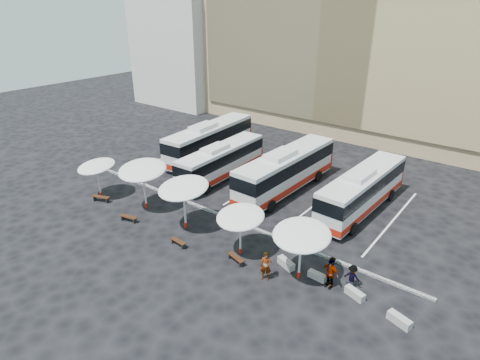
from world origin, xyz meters
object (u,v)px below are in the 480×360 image
Objects in this scene: wood_bench_1 at (129,218)px; passenger_2 at (330,273)px; sunshade_2 at (183,188)px; wood_bench_3 at (236,258)px; conc_bench_1 at (317,276)px; sunshade_3 at (240,217)px; wood_bench_2 at (178,242)px; bus_0 at (210,140)px; conc_bench_0 at (286,263)px; wood_bench_0 at (101,198)px; conc_bench_3 at (399,320)px; bus_1 at (222,160)px; bus_3 at (362,189)px; sunshade_1 at (143,170)px; passenger_0 at (266,266)px; passenger_1 at (332,269)px; sunshade_0 at (96,166)px; conc_bench_2 at (355,294)px; sunshade_4 at (302,235)px; bus_2 at (286,170)px; passenger_3 at (352,277)px.

passenger_2 is at bearing 8.76° from wood_bench_1.
passenger_2 is at bearing 1.79° from sunshade_2.
conc_bench_1 is at bearing 19.00° from wood_bench_3.
sunshade_3 is 5.03m from wood_bench_2.
bus_0 reaches higher than conc_bench_0.
wood_bench_0 is 24.43m from conc_bench_3.
bus_3 is at bearing 6.30° from bus_1.
passenger_2 is at bearing 0.47° from sunshade_1.
wood_bench_1 is at bearing -168.56° from conc_bench_0.
bus_1 is at bearing 134.03° from wood_bench_3.
sunshade_2 reaches higher than passenger_2.
bus_1 is at bearing 155.90° from conc_bench_3.
passenger_1 is at bearing 10.39° from passenger_0.
conc_bench_1 is at bearing 3.20° from sunshade_2.
sunshade_0 is 0.79× the size of sunshade_1.
wood_bench_3 is 7.59m from conc_bench_2.
bus_3 is at bearing 110.89° from passenger_2.
sunshade_2 is 3.83m from wood_bench_2.
bus_3 reaches higher than wood_bench_1.
sunshade_4 is (17.87, -11.97, 1.08)m from bus_0.
bus_2 is at bearing 41.91° from sunshade_0.
bus_2 is at bearing 142.85° from conc_bench_3.
passenger_1 reaches higher than wood_bench_0.
sunshade_1 is at bearing 177.27° from sunshade_2.
sunshade_0 is at bearing -168.74° from passenger_2.
passenger_1 reaches higher than wood_bench_1.
conc_bench_2 reaches higher than wood_bench_3.
conc_bench_3 is (10.52, 0.05, -2.55)m from sunshade_3.
passenger_2 is (16.23, 0.13, -2.39)m from sunshade_1.
bus_2 is at bearing 9.87° from bus_1.
bus_3 reaches higher than sunshade_4.
conc_bench_2 is at bearing 3.15° from sunshade_0.
conc_bench_1 is at bearing 172.62° from conc_bench_3.
sunshade_4 is 3.00× the size of conc_bench_3.
sunshade_0 is 2.30× the size of passenger_1.
bus_0 is 3.77× the size of sunshade_3.
passenger_3 is at bearing 6.75° from wood_bench_0.
bus_2 is 1.07× the size of bus_3.
bus_0 reaches higher than passenger_2.
sunshade_1 reaches higher than sunshade_3.
passenger_0 is at bearing -62.13° from bus_2.
bus_2 is at bearing -14.56° from bus_0.
bus_1 is 2.19× the size of sunshade_1.
wood_bench_0 is at bearing -176.96° from conc_bench_3.
conc_bench_2 is 5.31m from passenger_0.
bus_2 is at bearing 84.51° from wood_bench_2.
bus_3 is 18.38m from wood_bench_1.
wood_bench_1 is (-4.10, -2.04, -2.94)m from sunshade_2.
wood_bench_3 is 0.76× the size of passenger_2.
sunshade_0 is 2.44× the size of wood_bench_0.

